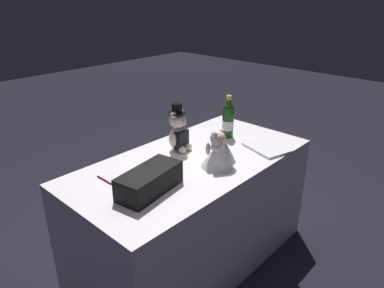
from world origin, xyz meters
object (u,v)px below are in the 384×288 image
signing_pen (105,180)px  guestbook (267,148)px  champagne_bottle (228,120)px  teddy_bear_bride (219,152)px  gift_case_black (149,181)px  teddy_bear_groom (178,131)px

signing_pen → guestbook: size_ratio=0.49×
signing_pen → guestbook: 1.00m
champagne_bottle → teddy_bear_bride: bearing=31.7°
gift_case_black → signing_pen: bearing=-69.7°
teddy_bear_bride → teddy_bear_groom: bearing=-92.3°
teddy_bear_bride → gift_case_black: 0.44m
gift_case_black → champagne_bottle: bearing=-169.2°
champagne_bottle → signing_pen: (0.91, -0.09, -0.12)m
champagne_bottle → gift_case_black: size_ratio=0.78×
signing_pen → guestbook: guestbook is taller
gift_case_black → guestbook: 0.84m
signing_pen → gift_case_black: bearing=110.3°
gift_case_black → guestbook: bearing=170.0°
teddy_bear_bride → gift_case_black: size_ratio=0.60×
teddy_bear_groom → champagne_bottle: bearing=167.1°
teddy_bear_bride → guestbook: teddy_bear_bride is taller
teddy_bear_groom → gift_case_black: size_ratio=0.82×
champagne_bottle → guestbook: bearing=90.9°
signing_pen → champagne_bottle: bearing=174.3°
teddy_bear_groom → signing_pen: bearing=-0.5°
champagne_bottle → teddy_bear_groom: bearing=-12.9°
champagne_bottle → guestbook: (-0.00, 0.30, -0.11)m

